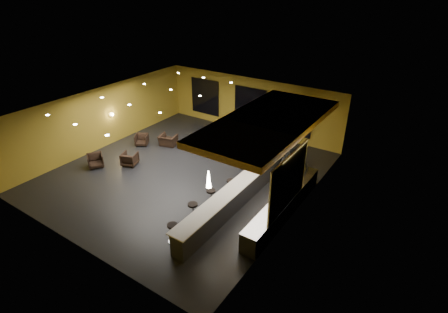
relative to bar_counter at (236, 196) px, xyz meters
The scene contains 35 objects.
floor 3.82m from the bar_counter, 164.68° to the left, with size 12.00×13.00×0.10m, color black.
ceiling 4.86m from the bar_counter, 164.68° to the left, with size 12.00×13.00×0.10m, color black.
wall_back 8.48m from the bar_counter, 115.80° to the left, with size 12.00×0.10×3.50m, color #A68825.
wall_front 6.76m from the bar_counter, 123.33° to the right, with size 12.00×0.10×3.50m, color #A68825.
wall_left 9.83m from the bar_counter, behind, with size 0.10×13.00×3.50m, color #A68825.
wall_right 2.88m from the bar_counter, 22.62° to the left, with size 0.10×13.00×3.50m, color #A68825.
wood_soffit 3.51m from the bar_counter, 80.07° to the left, with size 3.60×8.00×0.28m, color #BC8737.
window_left 10.39m from the bar_counter, 133.86° to the left, with size 2.20×0.06×2.40m, color black.
window_center 8.37m from the bar_counter, 116.13° to the left, with size 2.20×0.06×2.40m, color black.
window_right 7.56m from the bar_counter, 94.99° to the left, with size 2.20×0.06×2.40m, color black.
tile_backsplash 2.75m from the bar_counter, ahead, with size 0.06×3.20×2.40m, color white.
bar_counter is the anchor object (origin of this frame).
bar_top 0.52m from the bar_counter, ahead, with size 0.78×8.10×0.05m, color beige.
prep_counter 2.06m from the bar_counter, 14.04° to the left, with size 0.70×6.00×0.86m, color black.
prep_top 2.10m from the bar_counter, 14.04° to the left, with size 0.72×6.00×0.03m, color silver.
wall_shelf_lower 2.44m from the bar_counter, ahead, with size 0.30×1.50×0.03m, color silver.
wall_shelf_upper 2.67m from the bar_counter, ahead, with size 0.30×1.50×0.03m, color silver.
column 4.77m from the bar_counter, 90.00° to the left, with size 0.60×0.60×3.50m, color olive.
wall_sconce 9.73m from the bar_counter, behind, with size 0.22×0.22×0.22m, color #FFE5B2.
pendant_0 2.72m from the bar_counter, 90.00° to the right, with size 0.20×0.20×0.70m, color white.
pendant_1 1.92m from the bar_counter, 90.00° to the left, with size 0.20×0.20×0.70m, color white.
pendant_2 3.52m from the bar_counter, 90.00° to the left, with size 0.20×0.20×0.70m, color white.
staff_a 2.92m from the bar_counter, 68.56° to the left, with size 0.67×0.44×1.83m, color black.
staff_b 3.79m from the bar_counter, 75.43° to the left, with size 0.73×0.57×1.49m, color black.
staff_c 3.55m from the bar_counter, 63.46° to the left, with size 0.87×0.56×1.78m, color black.
armchair_a 8.11m from the bar_counter, behind, with size 0.76×0.78×0.71m, color black.
armchair_b 6.69m from the bar_counter, behind, with size 0.75×0.77×0.70m, color black.
armchair_c 8.23m from the bar_counter, 165.04° to the left, with size 0.71×0.73×0.67m, color black.
armchair_d 7.25m from the bar_counter, 155.91° to the left, with size 0.98×0.86×0.64m, color black.
bar_stool_0 3.42m from the bar_counter, 102.47° to the right, with size 0.41×0.41×0.82m.
bar_stool_1 2.11m from the bar_counter, 115.30° to the right, with size 0.43×0.43×0.85m.
bar_stool_2 1.11m from the bar_counter, 144.54° to the right, with size 0.41×0.41×0.81m.
bar_stool_3 0.97m from the bar_counter, 138.83° to the left, with size 0.36×0.36×0.72m.
bar_stool_4 2.19m from the bar_counter, 112.68° to the left, with size 0.37×0.37×0.73m.
bar_stool_5 3.40m from the bar_counter, 104.06° to the left, with size 0.37×0.37×0.73m.
Camera 1 is at (10.23, -11.84, 9.04)m, focal length 28.00 mm.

